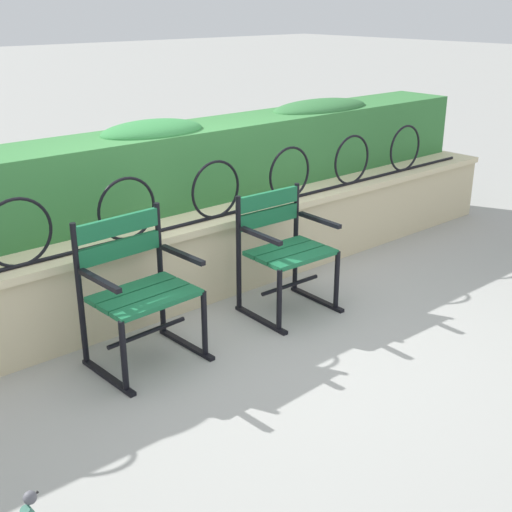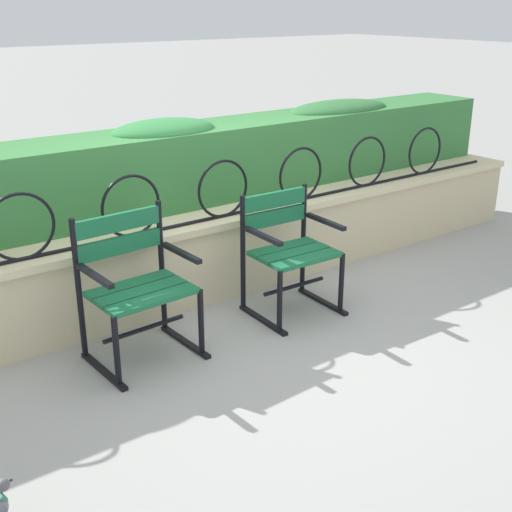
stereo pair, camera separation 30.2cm
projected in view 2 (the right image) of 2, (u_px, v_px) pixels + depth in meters
ground_plane at (264, 339)px, 4.32m from camera, size 60.00×60.00×0.00m
stone_wall at (196, 258)px, 4.84m from camera, size 6.76×0.41×0.60m
iron_arch_fence at (181, 200)px, 4.53m from camera, size 6.23×0.02×0.42m
hedge_row at (159, 165)px, 4.96m from camera, size 6.62×0.57×0.70m
park_chair_left at (135, 283)px, 3.99m from camera, size 0.64×0.55×0.89m
park_chair_right at (288, 248)px, 4.59m from camera, size 0.59×0.54×0.83m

